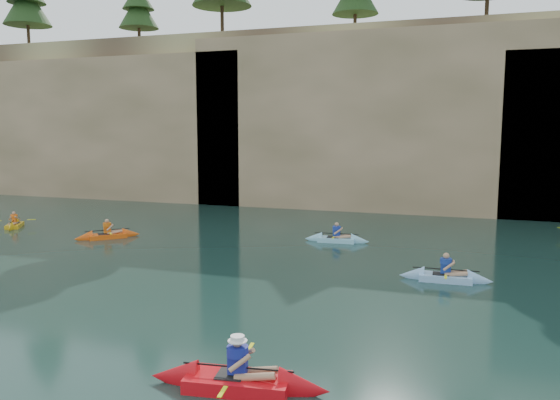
% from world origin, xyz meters
% --- Properties ---
extents(ground, '(160.00, 160.00, 0.00)m').
position_xyz_m(ground, '(0.00, 0.00, 0.00)').
color(ground, black).
rests_on(ground, ground).
extents(cliff, '(70.00, 16.00, 12.00)m').
position_xyz_m(cliff, '(0.00, 30.00, 6.00)').
color(cliff, tan).
rests_on(cliff, ground).
extents(cliff_slab_west, '(26.00, 2.40, 10.56)m').
position_xyz_m(cliff_slab_west, '(-20.00, 22.60, 5.28)').
color(cliff_slab_west, tan).
rests_on(cliff_slab_west, ground).
extents(cliff_slab_center, '(24.00, 2.40, 11.40)m').
position_xyz_m(cliff_slab_center, '(2.00, 22.60, 5.70)').
color(cliff_slab_center, tan).
rests_on(cliff_slab_center, ground).
extents(sea_cave_west, '(4.50, 1.00, 4.00)m').
position_xyz_m(sea_cave_west, '(-18.00, 21.95, 2.00)').
color(sea_cave_west, black).
rests_on(sea_cave_west, ground).
extents(sea_cave_center, '(3.50, 1.00, 3.20)m').
position_xyz_m(sea_cave_center, '(-4.00, 21.95, 1.60)').
color(sea_cave_center, black).
rests_on(sea_cave_center, ground).
extents(sea_cave_east, '(5.00, 1.00, 4.50)m').
position_xyz_m(sea_cave_east, '(10.00, 21.95, 2.25)').
color(sea_cave_east, black).
rests_on(sea_cave_east, ground).
extents(main_kayaker, '(3.78, 2.48, 1.38)m').
position_xyz_m(main_kayaker, '(2.96, -2.26, 0.18)').
color(main_kayaker, red).
rests_on(main_kayaker, ground).
extents(kayaker_orange, '(2.63, 2.62, 1.15)m').
position_xyz_m(kayaker_orange, '(-8.80, 9.67, 0.14)').
color(kayaker_orange, '#F4570F').
rests_on(kayaker_orange, ground).
extents(kayaker_ltblue_near, '(3.11, 2.40, 1.22)m').
position_xyz_m(kayaker_ltblue_near, '(6.63, 7.18, 0.15)').
color(kayaker_ltblue_near, '#8CBDEB').
rests_on(kayaker_ltblue_near, ground).
extents(kayaker_yellow, '(1.89, 2.51, 1.04)m').
position_xyz_m(kayaker_yellow, '(-15.24, 10.57, 0.13)').
color(kayaker_yellow, gold).
rests_on(kayaker_yellow, ground).
extents(kayaker_ltblue_mid, '(3.01, 2.25, 1.13)m').
position_xyz_m(kayaker_ltblue_mid, '(1.68, 12.30, 0.14)').
color(kayaker_ltblue_mid, '#8ED3EE').
rests_on(kayaker_ltblue_mid, ground).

